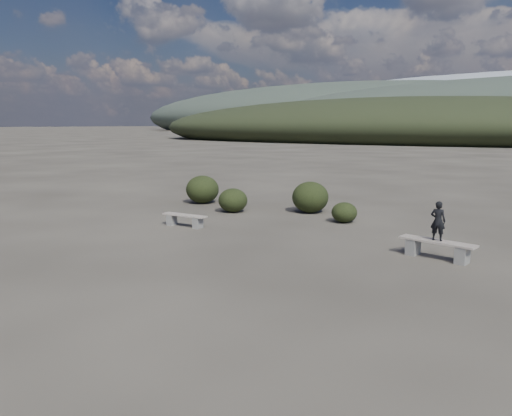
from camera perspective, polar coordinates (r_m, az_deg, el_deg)
The scene contains 8 objects.
ground at distance 11.35m, azimuth -6.20°, elevation -8.34°, with size 1200.00×1200.00×0.00m, color #302C25.
bench_left at distance 17.27m, azimuth -8.17°, elevation -1.29°, with size 1.69×0.42×0.42m.
bench_right at distance 13.85m, azimuth 19.98°, elevation -4.30°, with size 2.01×0.75×0.49m.
seated_person at distance 13.71m, azimuth 20.08°, elevation -1.39°, with size 0.38×0.25×1.04m, color black.
shrub_a at distance 19.91m, azimuth -2.65°, elevation 0.89°, with size 1.17×1.17×0.95m, color black.
shrub_b at distance 19.89m, azimuth 6.22°, elevation 1.24°, with size 1.44×1.44×1.24m, color black.
shrub_c at distance 18.07m, azimuth 10.05°, elevation -0.50°, with size 0.91×0.91×0.73m, color black.
shrub_f at distance 22.27m, azimuth -6.14°, elevation 2.13°, with size 1.46×1.46×1.23m, color black.
Camera 1 is at (6.79, -8.41, 3.48)m, focal length 35.00 mm.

